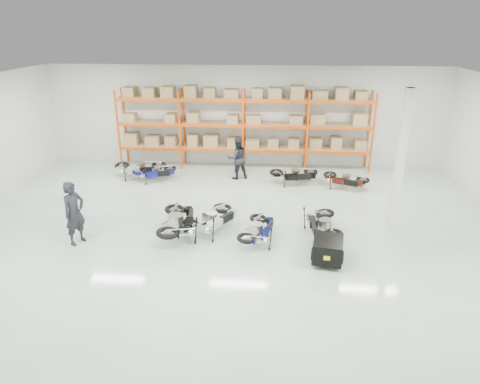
# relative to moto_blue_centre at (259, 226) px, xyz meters

# --- Properties ---
(room) EXTENTS (18.00, 18.00, 18.00)m
(room) POSITION_rel_moto_blue_centre_xyz_m (-0.96, 0.71, 1.74)
(room) COLOR silver
(room) RESTS_ON ground
(pallet_rack) EXTENTS (11.28, 0.98, 3.62)m
(pallet_rack) POSITION_rel_moto_blue_centre_xyz_m (-0.96, 7.16, 1.75)
(pallet_rack) COLOR #D8480B
(pallet_rack) RESTS_ON ground
(structural_column) EXTENTS (0.25, 0.25, 4.50)m
(structural_column) POSITION_rel_moto_blue_centre_xyz_m (4.24, 1.21, 1.74)
(structural_column) COLOR white
(structural_column) RESTS_ON ground
(moto_blue_centre) EXTENTS (1.17, 1.81, 1.08)m
(moto_blue_centre) POSITION_rel_moto_blue_centre_xyz_m (0.00, 0.00, 0.00)
(moto_blue_centre) COLOR #070B4C
(moto_blue_centre) RESTS_ON ground
(moto_silver_left) EXTENTS (1.82, 2.08, 1.21)m
(moto_silver_left) POSITION_rel_moto_blue_centre_xyz_m (-1.52, 0.54, 0.06)
(moto_silver_left) COLOR #B7B9BE
(moto_silver_left) RESTS_ON ground
(moto_black_far_left) EXTENTS (1.18, 2.10, 1.31)m
(moto_black_far_left) POSITION_rel_moto_blue_centre_xyz_m (-2.49, 0.22, 0.11)
(moto_black_far_left) COLOR black
(moto_black_far_left) RESTS_ON ground
(moto_touring_right) EXTENTS (0.95, 1.79, 1.14)m
(moto_touring_right) POSITION_rel_moto_blue_centre_xyz_m (1.93, 0.50, 0.03)
(moto_touring_right) COLOR black
(moto_touring_right) RESTS_ON ground
(trailer) EXTENTS (0.95, 1.72, 0.70)m
(trailer) POSITION_rel_moto_blue_centre_xyz_m (1.93, -1.09, -0.10)
(trailer) COLOR black
(trailer) RESTS_ON ground
(moto_back_a) EXTENTS (1.78, 1.33, 1.03)m
(moto_back_a) POSITION_rel_moto_blue_centre_xyz_m (-4.55, 5.09, -0.02)
(moto_back_a) COLOR navy
(moto_back_a) RESTS_ON ground
(moto_back_b) EXTENTS (1.99, 1.15, 1.23)m
(moto_back_b) POSITION_rel_moto_blue_centre_xyz_m (-5.30, 5.39, 0.07)
(moto_back_b) COLOR #A2A8AB
(moto_back_b) RESTS_ON ground
(moto_back_c) EXTENTS (1.83, 1.08, 1.12)m
(moto_back_c) POSITION_rel_moto_blue_centre_xyz_m (1.29, 5.12, 0.02)
(moto_back_c) COLOR black
(moto_back_c) RESTS_ON ground
(moto_back_d) EXTENTS (1.80, 1.38, 1.04)m
(moto_back_d) POSITION_rel_moto_blue_centre_xyz_m (3.28, 4.75, -0.02)
(moto_back_d) COLOR #39100B
(moto_back_d) RESTS_ON ground
(person_left) EXTENTS (0.74, 0.85, 1.96)m
(person_left) POSITION_rel_moto_blue_centre_xyz_m (-5.47, -0.49, 0.47)
(person_left) COLOR black
(person_left) RESTS_ON ground
(person_back) EXTENTS (1.08, 0.98, 1.81)m
(person_back) POSITION_rel_moto_blue_centre_xyz_m (-1.12, 5.61, 0.39)
(person_back) COLOR black
(person_back) RESTS_ON ground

